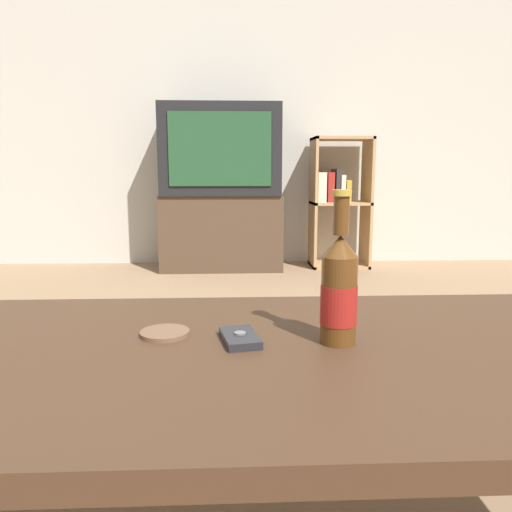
{
  "coord_description": "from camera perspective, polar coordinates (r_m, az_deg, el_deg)",
  "views": [
    {
      "loc": [
        -0.01,
        -0.79,
        0.7
      ],
      "look_at": [
        0.04,
        0.32,
        0.51
      ],
      "focal_mm": 35.0,
      "sensor_mm": 36.0,
      "label": 1
    }
  ],
  "objects": [
    {
      "name": "bookshelf",
      "position": [
        3.68,
        9.27,
        6.55
      ],
      "size": [
        0.41,
        0.3,
        0.93
      ],
      "color": "tan",
      "rests_on": "ground_plane"
    },
    {
      "name": "beer_bottle",
      "position": [
        0.85,
        9.48,
        -3.8
      ],
      "size": [
        0.06,
        0.06,
        0.26
      ],
      "color": "#563314",
      "rests_on": "coffee_table"
    },
    {
      "name": "television",
      "position": [
        3.55,
        -4.05,
        11.95
      ],
      "size": [
        0.82,
        0.43,
        0.61
      ],
      "color": "black",
      "rests_on": "tv_stand"
    },
    {
      "name": "coaster",
      "position": [
        0.92,
        -10.37,
        -8.66
      ],
      "size": [
        0.09,
        0.09,
        0.01
      ],
      "color": "brown",
      "rests_on": "coffee_table"
    },
    {
      "name": "tv_stand",
      "position": [
        3.57,
        -3.94,
        2.76
      ],
      "size": [
        0.85,
        0.39,
        0.53
      ],
      "color": "#4C3828",
      "rests_on": "ground_plane"
    },
    {
      "name": "cell_phone",
      "position": [
        0.87,
        -1.91,
        -9.32
      ],
      "size": [
        0.08,
        0.11,
        0.02
      ],
      "rotation": [
        0.0,
        0.0,
        0.2
      ],
      "color": "#232328",
      "rests_on": "coffee_table"
    },
    {
      "name": "back_wall",
      "position": [
        3.86,
        -2.57,
        18.71
      ],
      "size": [
        8.0,
        0.05,
        2.6
      ],
      "color": "beige",
      "rests_on": "ground_plane"
    },
    {
      "name": "coffee_table",
      "position": [
        0.86,
        -1.79,
        -13.81
      ],
      "size": [
        1.4,
        0.67,
        0.41
      ],
      "color": "#422B1C",
      "rests_on": "ground_plane"
    }
  ]
}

